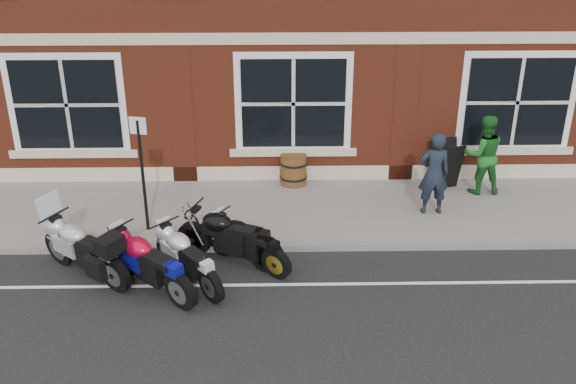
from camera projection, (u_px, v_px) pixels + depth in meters
The scene contains 13 objects.
ground at pixel (212, 292), 10.89m from camera, with size 80.00×80.00×0.00m, color black.
sidewalk at pixel (224, 211), 13.60m from camera, with size 30.00×3.00×0.12m, color slate.
kerb at pixel (218, 248), 12.16m from camera, with size 30.00×0.16×0.12m, color slate.
moto_touring_silver at pixel (84, 246), 11.15m from camera, with size 1.81×1.44×1.43m.
moto_sport_red at pixel (149, 261), 10.72m from camera, with size 1.72×1.54×0.98m.
moto_sport_black at pixel (247, 240), 11.51m from camera, with size 1.57×1.31×0.87m.
moto_sport_silver at pixel (188, 256), 10.96m from camera, with size 1.35×1.67×0.91m.
moto_naked_black at pixel (228, 234), 11.59m from camera, with size 2.02×1.09×0.98m.
pedestrian_left at pixel (434, 174), 13.06m from camera, with size 0.64×0.42×1.75m, color black.
pedestrian_right at pixel (483, 154), 14.00m from camera, with size 0.87×0.68×1.78m, color #1B5E20.
a_board_sign at pixel (446, 165), 14.41m from camera, with size 0.65×0.43×1.08m, color black, non-canonical shape.
barrel_planter at pixel (293, 170), 14.64m from camera, with size 0.63×0.63×0.70m.
parking_sign at pixel (142, 167), 12.17m from camera, with size 0.32×0.10×2.32m.
Camera 1 is at (1.11, -9.24, 6.03)m, focal length 40.00 mm.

